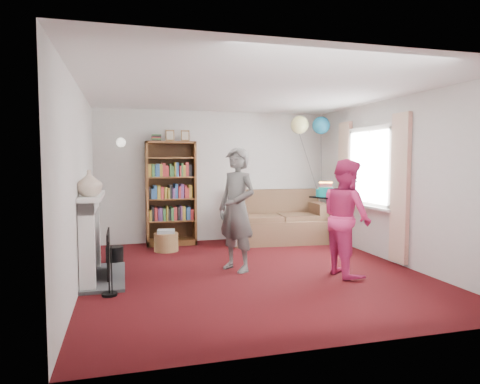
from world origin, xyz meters
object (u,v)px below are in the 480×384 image
object	(u,v)px
person_striped	(237,209)
bookcase	(171,194)
birthday_cake	(326,193)
sofa	(277,222)
person_magenta	(346,217)

from	to	relation	value
person_striped	bookcase	bearing A→B (deg)	166.36
bookcase	person_striped	size ratio (longest dim) A/B	1.22
person_striped	birthday_cake	world-z (taller)	person_striped
sofa	bookcase	bearing A→B (deg)	178.68
sofa	person_striped	size ratio (longest dim) A/B	1.07
bookcase	person_striped	distance (m)	2.27
person_magenta	sofa	bearing A→B (deg)	-0.57
person_magenta	birthday_cake	bearing A→B (deg)	32.75
sofa	person_magenta	distance (m)	2.59
person_magenta	birthday_cake	distance (m)	0.45
bookcase	sofa	xyz separation A→B (m)	(2.02, -0.23, -0.57)
person_striped	person_magenta	world-z (taller)	person_striped
bookcase	person_magenta	xyz separation A→B (m)	(2.07, -2.78, -0.14)
sofa	person_magenta	xyz separation A→B (m)	(0.05, -2.55, 0.43)
bookcase	birthday_cake	size ratio (longest dim) A/B	6.47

